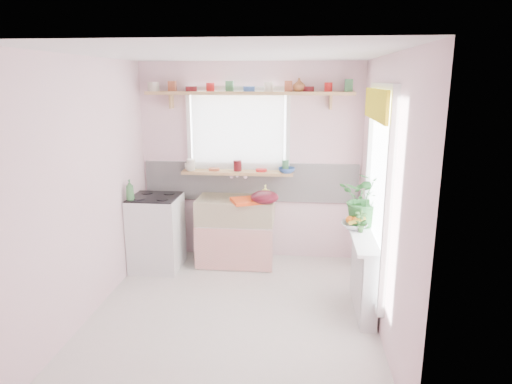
# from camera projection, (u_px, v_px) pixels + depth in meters

# --- Properties ---
(room) EXTENTS (3.20, 3.20, 3.20)m
(room) POSITION_uv_depth(u_px,v_px,m) (303.00, 165.00, 5.01)
(room) COLOR silver
(room) RESTS_ON ground
(sink_unit) EXTENTS (0.95, 0.65, 1.11)m
(sink_unit) POSITION_uv_depth(u_px,v_px,m) (236.00, 231.00, 5.74)
(sink_unit) COLOR white
(sink_unit) RESTS_ON ground
(cooker) EXTENTS (0.58, 0.58, 0.93)m
(cooker) POSITION_uv_depth(u_px,v_px,m) (157.00, 232.00, 5.59)
(cooker) COLOR white
(cooker) RESTS_ON ground
(radiator_ledge) EXTENTS (0.22, 0.95, 0.78)m
(radiator_ledge) POSITION_uv_depth(u_px,v_px,m) (364.00, 274.00, 4.55)
(radiator_ledge) COLOR white
(radiator_ledge) RESTS_ON ground
(windowsill) EXTENTS (1.40, 0.22, 0.04)m
(windowsill) POSITION_uv_depth(u_px,v_px,m) (238.00, 172.00, 5.75)
(windowsill) COLOR tan
(windowsill) RESTS_ON room
(pine_shelf) EXTENTS (2.52, 0.24, 0.04)m
(pine_shelf) POSITION_uv_depth(u_px,v_px,m) (249.00, 93.00, 5.49)
(pine_shelf) COLOR tan
(pine_shelf) RESTS_ON room
(shelf_crockery) EXTENTS (2.47, 0.11, 0.12)m
(shelf_crockery) POSITION_uv_depth(u_px,v_px,m) (249.00, 87.00, 5.47)
(shelf_crockery) COLOR silver
(shelf_crockery) RESTS_ON pine_shelf
(sill_crockery) EXTENTS (1.35, 0.11, 0.12)m
(sill_crockery) POSITION_uv_depth(u_px,v_px,m) (238.00, 167.00, 5.73)
(sill_crockery) COLOR silver
(sill_crockery) RESTS_ON windowsill
(dish_tray) EXTENTS (0.51, 0.45, 0.04)m
(dish_tray) POSITION_uv_depth(u_px,v_px,m) (250.00, 201.00, 5.46)
(dish_tray) COLOR #FA4B16
(dish_tray) RESTS_ON sink_unit
(colander) EXTENTS (0.43, 0.43, 0.15)m
(colander) POSITION_uv_depth(u_px,v_px,m) (265.00, 197.00, 5.40)
(colander) COLOR #520E1B
(colander) RESTS_ON sink_unit
(jade_plant) EXTENTS (0.65, 0.61, 0.59)m
(jade_plant) POSITION_uv_depth(u_px,v_px,m) (366.00, 199.00, 4.77)
(jade_plant) COLOR #28652B
(jade_plant) RESTS_ON radiator_ledge
(fruit_bowl) EXTENTS (0.28, 0.28, 0.07)m
(fruit_bowl) POSITION_uv_depth(u_px,v_px,m) (354.00, 226.00, 4.73)
(fruit_bowl) COLOR silver
(fruit_bowl) RESTS_ON radiator_ledge
(herb_pot) EXTENTS (0.14, 0.11, 0.23)m
(herb_pot) POSITION_uv_depth(u_px,v_px,m) (361.00, 221.00, 4.59)
(herb_pot) COLOR #2F5D25
(herb_pot) RESTS_ON radiator_ledge
(soap_bottle_sink) EXTENTS (0.10, 0.10, 0.20)m
(soap_bottle_sink) POSITION_uv_depth(u_px,v_px,m) (265.00, 193.00, 5.49)
(soap_bottle_sink) COLOR #EEFF71
(soap_bottle_sink) RESTS_ON sink_unit
(sill_cup) EXTENTS (0.15, 0.15, 0.10)m
(sill_cup) POSITION_uv_depth(u_px,v_px,m) (190.00, 167.00, 5.73)
(sill_cup) COLOR beige
(sill_cup) RESTS_ON windowsill
(sill_bowl) EXTENTS (0.21, 0.21, 0.07)m
(sill_bowl) POSITION_uv_depth(u_px,v_px,m) (287.00, 170.00, 5.62)
(sill_bowl) COLOR #2E5296
(sill_bowl) RESTS_ON windowsill
(shelf_vase) EXTENTS (0.19, 0.19, 0.16)m
(shelf_vase) POSITION_uv_depth(u_px,v_px,m) (299.00, 85.00, 5.40)
(shelf_vase) COLOR brown
(shelf_vase) RESTS_ON pine_shelf
(cooker_bottle) EXTENTS (0.10, 0.10, 0.25)m
(cooker_bottle) POSITION_uv_depth(u_px,v_px,m) (130.00, 190.00, 5.27)
(cooker_bottle) COLOR #428448
(cooker_bottle) RESTS_ON cooker
(fruit) EXTENTS (0.20, 0.14, 0.10)m
(fruit) POSITION_uv_depth(u_px,v_px,m) (355.00, 220.00, 4.72)
(fruit) COLOR orange
(fruit) RESTS_ON fruit_bowl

